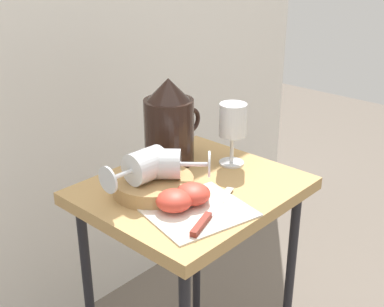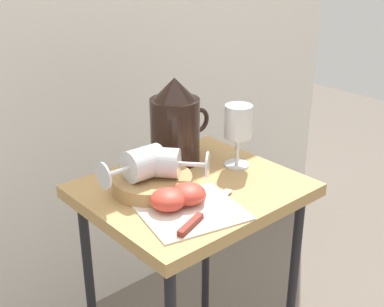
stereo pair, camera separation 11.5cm
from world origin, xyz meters
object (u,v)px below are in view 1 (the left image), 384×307
(pitcher, at_px, (169,129))
(wine_glass_upright, at_px, (233,124))
(table, at_px, (192,215))
(wine_glass_tipped_far, at_px, (144,166))
(knife, at_px, (208,217))
(wine_glass_tipped_near, at_px, (163,164))
(apple_half_right, at_px, (193,194))
(basket_tray, at_px, (153,185))
(apple_half_left, at_px, (174,201))

(pitcher, height_order, wine_glass_upright, pitcher)
(table, bearing_deg, wine_glass_tipped_far, 157.81)
(wine_glass_upright, xyz_separation_m, knife, (-0.25, -0.14, -0.10))
(wine_glass_tipped_near, distance_m, apple_half_right, 0.10)
(knife, bearing_deg, wine_glass_tipped_near, 79.71)
(wine_glass_upright, distance_m, apple_half_right, 0.25)
(basket_tray, height_order, wine_glass_upright, wine_glass_upright)
(basket_tray, height_order, wine_glass_tipped_far, wine_glass_tipped_far)
(basket_tray, height_order, apple_half_left, apple_half_left)
(basket_tray, height_order, knife, basket_tray)
(basket_tray, relative_size, knife, 0.85)
(wine_glass_upright, relative_size, apple_half_left, 2.06)
(wine_glass_tipped_near, distance_m, apple_half_left, 0.10)
(wine_glass_tipped_far, xyz_separation_m, apple_half_right, (0.04, -0.11, -0.05))
(table, distance_m, wine_glass_tipped_near, 0.17)
(pitcher, relative_size, wine_glass_upright, 1.38)
(apple_half_left, relative_size, apple_half_right, 1.00)
(wine_glass_upright, bearing_deg, basket_tray, 171.94)
(wine_glass_tipped_far, xyz_separation_m, apple_half_left, (-0.01, -0.10, -0.05))
(table, bearing_deg, knife, -126.24)
(table, distance_m, wine_glass_upright, 0.25)
(table, bearing_deg, wine_glass_upright, 2.54)
(wine_glass_tipped_far, distance_m, apple_half_right, 0.12)
(wine_glass_tipped_near, relative_size, wine_glass_tipped_far, 1.07)
(table, xyz_separation_m, apple_half_left, (-0.12, -0.06, 0.11))
(pitcher, height_order, apple_half_right, pitcher)
(table, distance_m, basket_tray, 0.14)
(apple_half_left, bearing_deg, wine_glass_upright, 12.87)
(wine_glass_tipped_near, bearing_deg, wine_glass_tipped_far, 153.49)
(wine_glass_upright, distance_m, wine_glass_tipped_far, 0.27)
(pitcher, bearing_deg, wine_glass_tipped_far, -152.18)
(basket_tray, height_order, apple_half_right, apple_half_right)
(pitcher, relative_size, apple_half_left, 2.85)
(apple_half_right, bearing_deg, apple_half_left, 170.17)
(knife, bearing_deg, apple_half_right, 66.90)
(table, xyz_separation_m, wine_glass_tipped_near, (-0.07, 0.02, 0.15))
(basket_tray, bearing_deg, apple_half_left, -107.87)
(table, bearing_deg, basket_tray, 154.09)
(apple_half_right, xyz_separation_m, knife, (-0.03, -0.07, -0.02))
(wine_glass_tipped_far, bearing_deg, wine_glass_tipped_near, -26.51)
(knife, bearing_deg, table, 53.76)
(pitcher, distance_m, wine_glass_upright, 0.16)
(basket_tray, distance_m, pitcher, 0.19)
(wine_glass_upright, xyz_separation_m, wine_glass_tipped_far, (-0.26, 0.04, -0.04))
(pitcher, xyz_separation_m, wine_glass_tipped_near, (-0.13, -0.11, -0.02))
(pitcher, relative_size, apple_half_right, 2.85)
(pitcher, bearing_deg, wine_glass_upright, -52.50)
(wine_glass_tipped_near, height_order, wine_glass_tipped_far, wine_glass_tipped_far)
(apple_half_left, bearing_deg, basket_tray, 72.13)
(apple_half_right, bearing_deg, table, 43.36)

